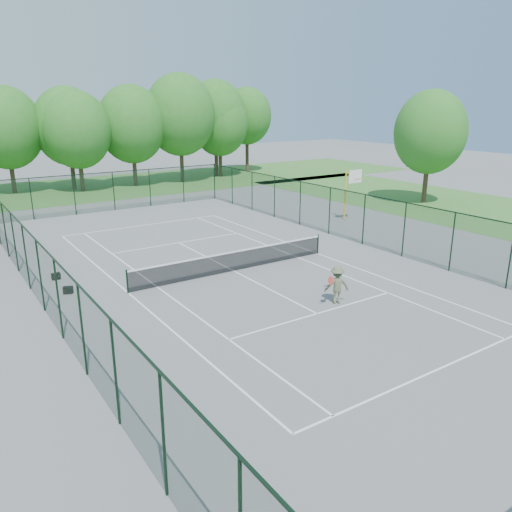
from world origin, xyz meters
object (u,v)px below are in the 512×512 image
object	(u,v)px
sports_bag_a	(56,276)
tennis_player	(337,285)
tennis_net	(234,260)
basketball_goal	(351,185)

from	to	relation	value
sports_bag_a	tennis_player	world-z (taller)	tennis_player
tennis_net	tennis_player	size ratio (longest dim) A/B	5.23
tennis_net	tennis_player	world-z (taller)	tennis_player
tennis_player	basketball_goal	bearing A→B (deg)	44.19
basketball_goal	tennis_net	bearing A→B (deg)	-158.18
basketball_goal	tennis_player	bearing A→B (deg)	-135.81
tennis_net	basketball_goal	world-z (taller)	basketball_goal
tennis_net	basketball_goal	distance (m)	13.98
tennis_net	basketball_goal	xyz separation A→B (m)	(12.85, 5.14, 1.99)
basketball_goal	tennis_player	world-z (taller)	basketball_goal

